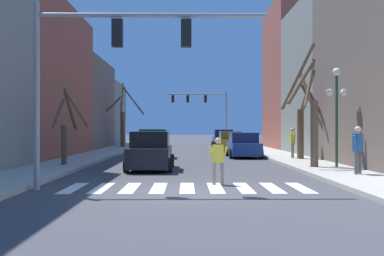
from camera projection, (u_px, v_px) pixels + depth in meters
ground_plane at (187, 193)px, 13.16m from camera, size 240.00×240.00×0.00m
building_row_left at (21, 78)px, 28.37m from camera, size 6.00×48.23×12.32m
building_row_right at (365, 58)px, 26.50m from camera, size 6.00×37.39×13.89m
crosswalk_stripes at (187, 188)px, 14.21m from camera, size 7.65×2.60×0.01m
traffic_signal_near at (107, 53)px, 13.69m from camera, size 7.11×0.28×5.75m
traffic_signal_far at (204, 104)px, 52.29m from camera, size 7.00×0.28×6.29m
street_lamp_right_corner at (337, 97)px, 20.08m from camera, size 0.95×0.36×4.45m
car_parked_right_near at (154, 145)px, 28.70m from camera, size 1.96×4.33×1.83m
car_parked_left_mid at (149, 139)px, 43.26m from camera, size 2.17×4.67×1.82m
car_parked_left_far at (230, 142)px, 37.95m from camera, size 2.12×4.49×1.64m
car_parked_right_far at (223, 139)px, 44.76m from camera, size 2.19×4.25×1.77m
car_at_intersection at (151, 152)px, 20.45m from camera, size 2.06×4.32×1.75m
car_driving_toward_lane at (243, 146)px, 29.21m from camera, size 2.09×4.44×1.61m
pedestrian_on_left_sidewalk at (218, 157)px, 15.03m from camera, size 0.68×0.21×1.58m
pedestrian_near_right_corner at (293, 140)px, 26.30m from camera, size 0.27×0.76×1.77m
pedestrian_on_right_sidewalk at (358, 146)px, 17.08m from camera, size 0.62×0.62×1.82m
street_tree_right_mid at (309, 111)px, 20.41m from camera, size 1.61×2.58×5.66m
street_tree_left_mid at (123, 120)px, 42.05m from camera, size 3.72×1.48×6.02m
street_tree_right_far at (66, 130)px, 21.66m from camera, size 1.41×2.12×3.69m
street_tree_right_near at (303, 121)px, 25.59m from camera, size 1.45×2.07×4.95m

